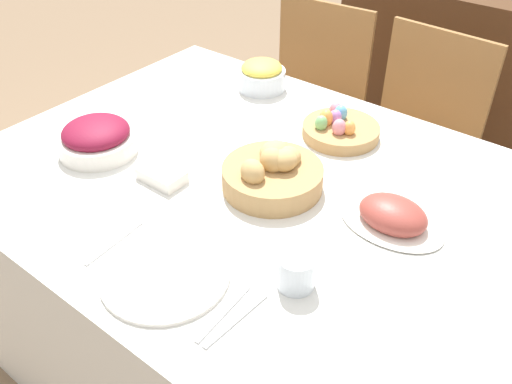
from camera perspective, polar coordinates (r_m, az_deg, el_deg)
ground_plane at (r=1.92m, az=1.82°, el=-18.66°), size 12.00×12.00×0.00m
dining_table at (r=1.61m, az=2.09°, el=-10.90°), size 1.61×1.10×0.77m
chair_far_center at (r=2.16m, az=15.95°, el=4.90°), size 0.45×0.45×0.89m
chair_far_left at (r=2.34m, az=5.30°, el=8.93°), size 0.45×0.45×0.89m
sideboard at (r=2.80m, az=20.95°, el=10.56°), size 1.15×0.44×0.88m
bread_basket at (r=1.34m, az=1.85°, el=2.04°), size 0.25×0.25×0.11m
egg_basket at (r=1.57m, az=8.77°, el=6.63°), size 0.22×0.22×0.08m
ham_platter at (r=1.27m, az=14.18°, el=-2.51°), size 0.25×0.17×0.07m
beet_salad_bowl at (r=1.53m, az=-16.40°, el=5.49°), size 0.21×0.21×0.09m
pineapple_bowl at (r=1.81m, az=0.60°, el=12.17°), size 0.16×0.16×0.10m
dinner_plate at (r=1.14m, az=-9.53°, el=-8.52°), size 0.27×0.27×0.01m
fork at (r=1.24m, az=-14.68°, el=-5.16°), size 0.02×0.17×0.00m
knife at (r=1.06m, az=-3.38°, el=-12.54°), size 0.02×0.17×0.00m
spoon at (r=1.05m, az=-2.11°, el=-13.32°), size 0.02×0.17×0.00m
drinking_cup at (r=1.09m, az=4.26°, el=-8.28°), size 0.08×0.08×0.08m
butter_dish at (r=1.39m, az=-9.87°, el=1.74°), size 0.12×0.07×0.03m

